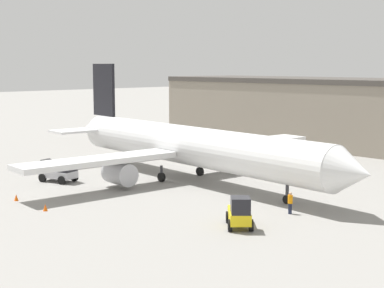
{
  "coord_description": "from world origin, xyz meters",
  "views": [
    {
      "loc": [
        41.26,
        -39.25,
        11.31
      ],
      "look_at": [
        0.0,
        0.0,
        3.71
      ],
      "focal_mm": 55.0,
      "sensor_mm": 36.0,
      "label": 1
    }
  ],
  "objects_px": {
    "baggage_tug": "(240,213)",
    "safety_cone_far": "(45,207)",
    "safety_cone_near": "(16,197)",
    "ground_crew_worker": "(290,202)",
    "belt_loader_truck": "(60,171)",
    "airplane": "(186,146)"
  },
  "relations": [
    {
      "from": "baggage_tug",
      "to": "safety_cone_far",
      "type": "bearing_deg",
      "value": -108.18
    },
    {
      "from": "safety_cone_far",
      "to": "baggage_tug",
      "type": "bearing_deg",
      "value": 28.37
    },
    {
      "from": "belt_loader_truck",
      "to": "safety_cone_near",
      "type": "height_order",
      "value": "belt_loader_truck"
    },
    {
      "from": "airplane",
      "to": "ground_crew_worker",
      "type": "height_order",
      "value": "airplane"
    },
    {
      "from": "ground_crew_worker",
      "to": "safety_cone_near",
      "type": "height_order",
      "value": "ground_crew_worker"
    },
    {
      "from": "baggage_tug",
      "to": "belt_loader_truck",
      "type": "xyz_separation_m",
      "value": [
        -23.09,
        -0.43,
        -0.03
      ]
    },
    {
      "from": "airplane",
      "to": "ground_crew_worker",
      "type": "xyz_separation_m",
      "value": [
        15.49,
        -3.47,
        -2.53
      ]
    },
    {
      "from": "airplane",
      "to": "safety_cone_far",
      "type": "height_order",
      "value": "airplane"
    },
    {
      "from": "belt_loader_truck",
      "to": "safety_cone_near",
      "type": "relative_size",
      "value": 7.11
    },
    {
      "from": "ground_crew_worker",
      "to": "safety_cone_near",
      "type": "xyz_separation_m",
      "value": [
        -18.65,
        -13.16,
        -0.64
      ]
    },
    {
      "from": "belt_loader_truck",
      "to": "safety_cone_far",
      "type": "bearing_deg",
      "value": -54.16
    },
    {
      "from": "safety_cone_near",
      "to": "ground_crew_worker",
      "type": "bearing_deg",
      "value": 35.22
    },
    {
      "from": "baggage_tug",
      "to": "belt_loader_truck",
      "type": "bearing_deg",
      "value": -135.48
    },
    {
      "from": "ground_crew_worker",
      "to": "belt_loader_truck",
      "type": "distance_m",
      "value": 23.94
    },
    {
      "from": "baggage_tug",
      "to": "safety_cone_far",
      "type": "relative_size",
      "value": 6.22
    },
    {
      "from": "baggage_tug",
      "to": "safety_cone_far",
      "type": "distance_m",
      "value": 15.64
    },
    {
      "from": "safety_cone_far",
      "to": "belt_loader_truck",
      "type": "bearing_deg",
      "value": 143.16
    },
    {
      "from": "belt_loader_truck",
      "to": "safety_cone_near",
      "type": "bearing_deg",
      "value": -74.63
    },
    {
      "from": "ground_crew_worker",
      "to": "airplane",
      "type": "bearing_deg",
      "value": 178.55
    },
    {
      "from": "ground_crew_worker",
      "to": "belt_loader_truck",
      "type": "xyz_separation_m",
      "value": [
        -23.13,
        -6.19,
        0.13
      ]
    },
    {
      "from": "safety_cone_far",
      "to": "safety_cone_near",
      "type": "bearing_deg",
      "value": 179.8
    },
    {
      "from": "ground_crew_worker",
      "to": "safety_cone_near",
      "type": "bearing_deg",
      "value": -133.61
    }
  ]
}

